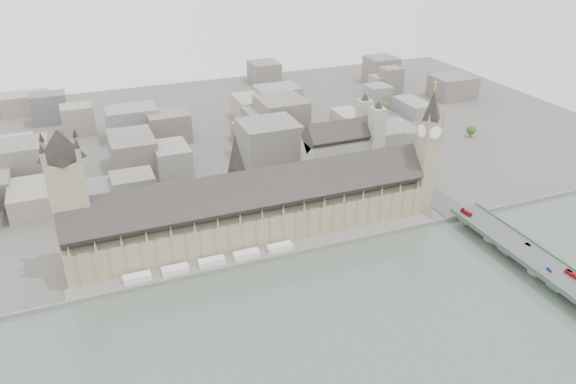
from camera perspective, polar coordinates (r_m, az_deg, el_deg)
name	(u,v)px	position (r m, az deg, el deg)	size (l,w,h in m)	color
ground	(263,250)	(406.32, -2.51, -5.86)	(900.00, 900.00, 0.00)	#595651
embankment_wall	(271,259)	(393.65, -1.78, -6.78)	(600.00, 1.50, 3.00)	gray
river_terrace	(267,254)	(399.83, -2.15, -6.29)	(270.00, 15.00, 2.00)	gray
terrace_tents	(212,262)	(389.45, -7.77, -7.02)	(118.00, 7.00, 4.00)	white
palace_of_westminster	(254,210)	(410.80, -3.49, -1.81)	(265.00, 40.73, 55.44)	gray
elizabeth_tower	(428,144)	(444.49, 14.04, 4.75)	(17.00, 17.00, 107.50)	gray
victoria_tower	(69,195)	(386.50, -21.34, -0.27)	(30.00, 30.00, 100.00)	gray
central_tower	(236,165)	(397.95, -5.29, 2.79)	(13.00, 13.00, 48.00)	gray
westminster_bridge	(530,260)	(419.31, 23.35, -6.37)	(25.00, 325.00, 10.25)	#474749
westminster_abbey	(343,148)	(511.75, 5.63, 4.42)	(68.00, 36.00, 64.00)	#9A958A
city_skyline_inland	(186,118)	(612.86, -10.29, 7.36)	(720.00, 360.00, 38.00)	gray
park_trees	(226,206)	(449.62, -6.29, -1.43)	(110.00, 30.00, 15.00)	#244A1A
red_bus_north	(466,212)	(450.36, 17.66, -1.99)	(2.49, 10.65, 2.97)	#B4142A
red_bus_south	(573,274)	(403.33, 26.93, -7.46)	(2.50, 10.68, 2.97)	red
car_blue	(549,270)	(402.96, 25.01, -7.17)	(1.76, 4.37, 1.49)	#182BA1
car_silver	(528,244)	(425.76, 23.20, -4.89)	(1.43, 4.10, 1.35)	gray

